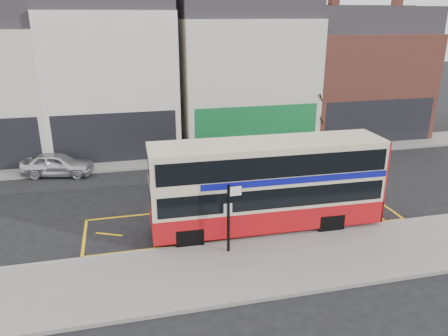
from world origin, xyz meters
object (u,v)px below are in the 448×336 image
object	(u,v)px
double_decker_bus	(268,184)
car_grey	(203,154)
bus_stop_post	(230,211)
street_tree_right	(317,99)
car_white	(324,147)
car_silver	(57,164)

from	to	relation	value
double_decker_bus	car_grey	xyz separation A→B (m)	(-1.06, 8.99, -1.39)
double_decker_bus	bus_stop_post	bearing A→B (deg)	-138.95
bus_stop_post	street_tree_right	size ratio (longest dim) A/B	0.56
bus_stop_post	car_white	world-z (taller)	bus_stop_post
car_grey	street_tree_right	xyz separation A→B (m)	(8.37, 2.11, 2.67)
bus_stop_post	car_grey	xyz separation A→B (m)	(1.02, 10.73, -1.15)
car_grey	car_white	bearing A→B (deg)	-81.60
car_grey	double_decker_bus	bearing A→B (deg)	-161.42
double_decker_bus	car_silver	size ratio (longest dim) A/B	2.47
double_decker_bus	car_grey	world-z (taller)	double_decker_bus
double_decker_bus	car_silver	bearing A→B (deg)	137.55
double_decker_bus	car_grey	bearing A→B (deg)	97.91
double_decker_bus	car_white	bearing A→B (deg)	52.64
car_grey	street_tree_right	size ratio (longest dim) A/B	0.82
car_grey	bus_stop_post	bearing A→B (deg)	-173.59
car_white	street_tree_right	distance (m)	3.72
bus_stop_post	street_tree_right	world-z (taller)	street_tree_right
car_grey	car_white	distance (m)	7.86
car_grey	car_silver	bearing A→B (deg)	101.33
car_grey	street_tree_right	distance (m)	9.04
bus_stop_post	double_decker_bus	bearing A→B (deg)	35.30
bus_stop_post	street_tree_right	distance (m)	15.98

